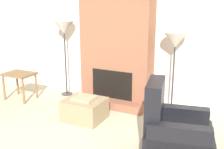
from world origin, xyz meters
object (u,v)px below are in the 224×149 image
Objects in this scene: ottoman at (85,109)px; side_table at (19,77)px; armchair at (173,135)px; floor_lamp_right at (175,42)px; floor_lamp_left at (64,30)px.

ottoman is 1.09× the size of side_table.
armchair reaches higher than ottoman.
floor_lamp_right reaches higher than side_table.
floor_lamp_right reaches higher than armchair.
armchair is 3.24m from floor_lamp_left.
armchair is (1.66, -0.49, 0.11)m from ottoman.
floor_lamp_left is (-1.03, 0.94, 1.22)m from ottoman.
ottoman is 1.95m from floor_lamp_right.
ottoman is 1.73m from armchair.
ottoman is at bearing -42.30° from floor_lamp_left.
armchair is at bearing -12.78° from side_table.
side_table is (-3.40, 0.77, 0.16)m from armchair.
floor_lamp_left is (0.70, 0.66, 0.94)m from side_table.
ottoman is 1.78m from side_table.
ottoman is at bearing -9.30° from side_table.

